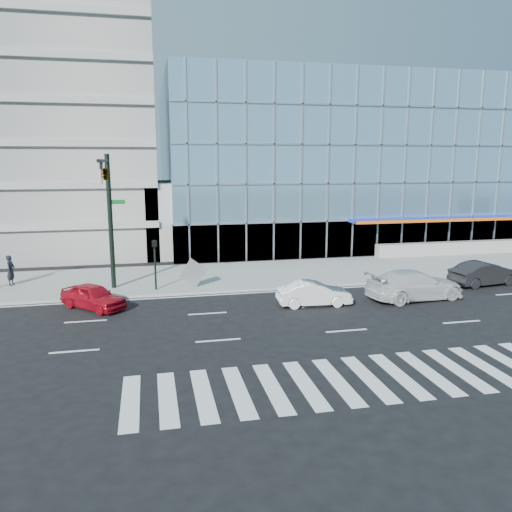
{
  "coord_description": "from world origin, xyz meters",
  "views": [
    {
      "loc": [
        -8.78,
        -24.66,
        7.77
      ],
      "look_at": [
        -2.78,
        3.0,
        2.33
      ],
      "focal_mm": 35.0,
      "sensor_mm": 36.0,
      "label": 1
    }
  ],
  "objects_px": {
    "pedestrian": "(11,270)",
    "tilted_panel": "(194,273)",
    "white_sedan": "(314,294)",
    "white_suv": "(415,285)",
    "dark_sedan": "(485,273)",
    "traffic_signal": "(107,190)",
    "red_sedan": "(93,296)",
    "ped_signal_post": "(155,257)"
  },
  "relations": [
    {
      "from": "pedestrian",
      "to": "tilted_panel",
      "type": "xyz_separation_m",
      "value": [
        11.0,
        -2.96,
        -0.03
      ]
    },
    {
      "from": "traffic_signal",
      "to": "red_sedan",
      "type": "relative_size",
      "value": 2.04
    },
    {
      "from": "white_suv",
      "to": "ped_signal_post",
      "type": "bearing_deg",
      "value": 65.77
    },
    {
      "from": "white_suv",
      "to": "red_sedan",
      "type": "xyz_separation_m",
      "value": [
        -17.66,
        1.92,
        -0.16
      ]
    },
    {
      "from": "traffic_signal",
      "to": "pedestrian",
      "type": "distance_m",
      "value": 8.73
    },
    {
      "from": "traffic_signal",
      "to": "pedestrian",
      "type": "bearing_deg",
      "value": 151.44
    },
    {
      "from": "dark_sedan",
      "to": "pedestrian",
      "type": "relative_size",
      "value": 2.42
    },
    {
      "from": "white_suv",
      "to": "red_sedan",
      "type": "relative_size",
      "value": 1.46
    },
    {
      "from": "traffic_signal",
      "to": "white_sedan",
      "type": "xyz_separation_m",
      "value": [
        10.84,
        -4.3,
        -5.5
      ]
    },
    {
      "from": "white_suv",
      "to": "dark_sedan",
      "type": "height_order",
      "value": "white_suv"
    },
    {
      "from": "dark_sedan",
      "to": "red_sedan",
      "type": "bearing_deg",
      "value": 82.24
    },
    {
      "from": "traffic_signal",
      "to": "white_suv",
      "type": "height_order",
      "value": "traffic_signal"
    },
    {
      "from": "dark_sedan",
      "to": "red_sedan",
      "type": "relative_size",
      "value": 1.16
    },
    {
      "from": "ped_signal_post",
      "to": "white_sedan",
      "type": "bearing_deg",
      "value": -29.27
    },
    {
      "from": "traffic_signal",
      "to": "ped_signal_post",
      "type": "distance_m",
      "value": 4.75
    },
    {
      "from": "pedestrian",
      "to": "tilted_panel",
      "type": "relative_size",
      "value": 1.45
    },
    {
      "from": "white_suv",
      "to": "dark_sedan",
      "type": "bearing_deg",
      "value": -77.49
    },
    {
      "from": "white_suv",
      "to": "tilted_panel",
      "type": "bearing_deg",
      "value": 62.41
    },
    {
      "from": "white_sedan",
      "to": "pedestrian",
      "type": "xyz_separation_m",
      "value": [
        -17.08,
        7.7,
        0.43
      ]
    },
    {
      "from": "white_sedan",
      "to": "red_sedan",
      "type": "height_order",
      "value": "red_sedan"
    },
    {
      "from": "white_suv",
      "to": "white_sedan",
      "type": "relative_size",
      "value": 1.42
    },
    {
      "from": "traffic_signal",
      "to": "tilted_panel",
      "type": "xyz_separation_m",
      "value": [
        4.76,
        0.43,
        -5.11
      ]
    },
    {
      "from": "white_suv",
      "to": "dark_sedan",
      "type": "xyz_separation_m",
      "value": [
        6.0,
        2.02,
        -0.08
      ]
    },
    {
      "from": "white_sedan",
      "to": "red_sedan",
      "type": "relative_size",
      "value": 1.02
    },
    {
      "from": "tilted_panel",
      "to": "white_suv",
      "type": "bearing_deg",
      "value": -33.57
    },
    {
      "from": "dark_sedan",
      "to": "tilted_panel",
      "type": "bearing_deg",
      "value": 73.41
    },
    {
      "from": "traffic_signal",
      "to": "white_sedan",
      "type": "relative_size",
      "value": 1.99
    },
    {
      "from": "white_suv",
      "to": "pedestrian",
      "type": "height_order",
      "value": "pedestrian"
    },
    {
      "from": "ped_signal_post",
      "to": "white_sedan",
      "type": "xyz_separation_m",
      "value": [
        8.34,
        -4.68,
        -1.48
      ]
    },
    {
      "from": "white_suv",
      "to": "dark_sedan",
      "type": "relative_size",
      "value": 1.25
    },
    {
      "from": "traffic_signal",
      "to": "white_suv",
      "type": "distance_m",
      "value": 18.19
    },
    {
      "from": "white_suv",
      "to": "tilted_panel",
      "type": "xyz_separation_m",
      "value": [
        -12.07,
        4.75,
        0.23
      ]
    },
    {
      "from": "white_suv",
      "to": "traffic_signal",
      "type": "bearing_deg",
      "value": 69.51
    },
    {
      "from": "red_sedan",
      "to": "pedestrian",
      "type": "bearing_deg",
      "value": 87.57
    },
    {
      "from": "white_sedan",
      "to": "dark_sedan",
      "type": "xyz_separation_m",
      "value": [
        12.0,
        2.0,
        0.09
      ]
    },
    {
      "from": "ped_signal_post",
      "to": "pedestrian",
      "type": "distance_m",
      "value": 9.3
    },
    {
      "from": "traffic_signal",
      "to": "ped_signal_post",
      "type": "relative_size",
      "value": 2.67
    },
    {
      "from": "ped_signal_post",
      "to": "tilted_panel",
      "type": "relative_size",
      "value": 2.31
    },
    {
      "from": "red_sedan",
      "to": "pedestrian",
      "type": "distance_m",
      "value": 7.94
    },
    {
      "from": "ped_signal_post",
      "to": "dark_sedan",
      "type": "relative_size",
      "value": 0.66
    },
    {
      "from": "white_suv",
      "to": "tilted_panel",
      "type": "distance_m",
      "value": 12.98
    },
    {
      "from": "white_sedan",
      "to": "tilted_panel",
      "type": "distance_m",
      "value": 7.71
    }
  ]
}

